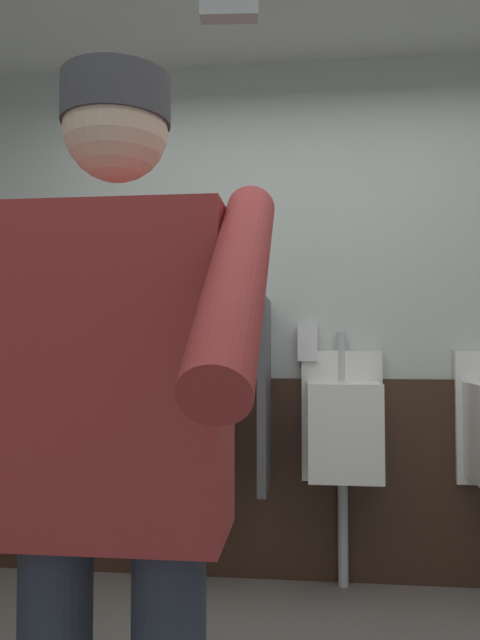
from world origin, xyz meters
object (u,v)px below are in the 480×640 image
at_px(urinal_left, 190,426).
at_px(urinal_middle, 343,429).
at_px(person, 112,444).
at_px(soap_dispenser, 307,343).

relative_size(urinal_left, urinal_middle, 1.00).
relative_size(urinal_middle, person, 0.73).
bearing_deg(person, soap_dispenser, 78.94).
bearing_deg(urinal_middle, soap_dispenser, 144.77).
distance_m(person, soap_dispenser, 1.97).
height_order(urinal_left, soap_dispenser, soap_dispenser).
distance_m(urinal_left, soap_dispenser, 0.72).
relative_size(urinal_left, person, 0.73).
relative_size(urinal_middle, soap_dispenser, 6.89).
height_order(urinal_middle, soap_dispenser, soap_dispenser).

